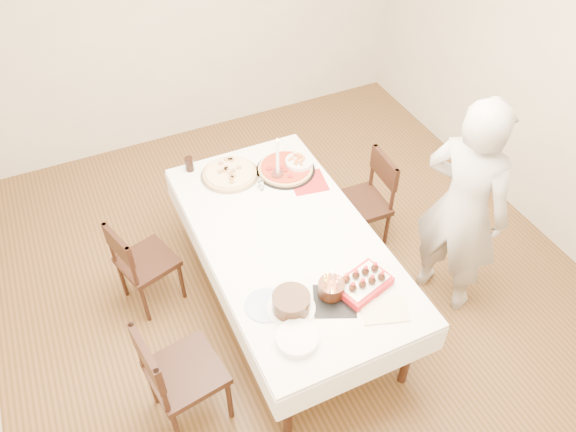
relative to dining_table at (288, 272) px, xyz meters
name	(u,v)px	position (x,y,z in m)	size (l,w,h in m)	color
floor	(299,294)	(0.12, 0.05, -0.38)	(5.00, 5.00, 0.00)	#4F361B
wall_back	(183,7)	(0.12, 2.55, 0.98)	(4.50, 0.04, 2.70)	beige
wall_right	(571,82)	(2.37, 0.05, 0.98)	(0.04, 5.00, 2.70)	beige
dining_table	(288,272)	(0.00, 0.00, 0.00)	(1.14, 2.14, 0.75)	white
chair_right_savory	(360,204)	(0.82, 0.36, 0.06)	(0.45, 0.45, 0.88)	black
chair_left_savory	(147,262)	(-0.92, 0.51, 0.03)	(0.42, 0.42, 0.82)	black
chair_left_dessert	(186,372)	(-0.94, -0.53, 0.09)	(0.47, 0.47, 0.92)	black
person	(463,209)	(1.16, -0.39, 0.52)	(0.65, 0.43, 1.79)	#BDB8B2
pizza_white	(230,174)	(-0.13, 0.79, 0.40)	(0.46, 0.46, 0.04)	beige
pizza_pepperoni	(285,169)	(0.29, 0.66, 0.40)	(0.46, 0.46, 0.04)	red
red_placemat	(308,182)	(0.39, 0.46, 0.38)	(0.27, 0.27, 0.01)	#B21E1E
pasta_bowl	(299,164)	(0.40, 0.65, 0.42)	(0.22, 0.22, 0.07)	white
taper_candle	(278,159)	(0.19, 0.59, 0.57)	(0.09, 0.09, 0.40)	white
shaker_pair	(262,185)	(0.03, 0.53, 0.42)	(0.08, 0.08, 0.09)	white
cola_glass	(189,164)	(-0.39, 0.99, 0.44)	(0.06, 0.06, 0.12)	black
layer_cake	(291,303)	(-0.24, -0.56, 0.43)	(0.30, 0.30, 0.12)	#341D0D
cake_board	(334,301)	(0.03, -0.62, 0.38)	(0.26, 0.26, 0.01)	black
birthday_cake	(331,285)	(0.03, -0.56, 0.47)	(0.17, 0.17, 0.16)	#371B0F
strawberry_box	(363,283)	(0.24, -0.60, 0.42)	(0.34, 0.23, 0.09)	red
box_lid	(384,311)	(0.27, -0.82, 0.38)	(0.29, 0.19, 0.02)	beige
plate_stack	(297,339)	(-0.31, -0.79, 0.40)	(0.25, 0.25, 0.05)	white
china_plate	(266,305)	(-0.37, -0.47, 0.38)	(0.26, 0.26, 0.01)	white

